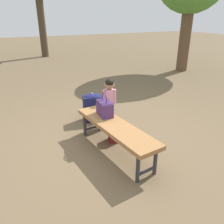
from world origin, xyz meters
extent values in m
plane|color=brown|center=(0.00, 0.00, 0.00)|extent=(40.00, 40.00, 0.00)
cube|color=#9E6B3D|center=(-0.31, 0.04, 0.42)|extent=(1.64, 0.58, 0.06)
cylinder|color=#2D2D33|center=(0.37, 0.26, 0.20)|extent=(0.05, 0.05, 0.39)
cylinder|color=#2D2D33|center=(0.40, -0.02, 0.20)|extent=(0.05, 0.05, 0.39)
cylinder|color=#2D2D33|center=(-1.02, 0.10, 0.20)|extent=(0.05, 0.05, 0.39)
cylinder|color=#2D2D33|center=(-0.99, -0.18, 0.20)|extent=(0.05, 0.05, 0.39)
cylinder|color=#2D2D33|center=(0.39, 0.12, 0.10)|extent=(0.07, 0.28, 0.04)
cylinder|color=#2D2D33|center=(-1.00, -0.04, 0.10)|extent=(0.07, 0.28, 0.04)
cube|color=#4C2D66|center=(0.06, 0.03, 0.56)|extent=(0.34, 0.21, 0.22)
cube|color=#39224C|center=(0.06, 0.03, 0.67)|extent=(0.30, 0.21, 0.02)
torus|color=#4C2D66|center=(0.06, 0.03, 0.72)|extent=(0.20, 0.03, 0.20)
cylinder|color=#CCCC8C|center=(0.56, -0.25, 0.19)|extent=(0.07, 0.07, 0.37)
cylinder|color=#CCCC8C|center=(0.53, -0.33, 0.19)|extent=(0.07, 0.07, 0.37)
ellipsoid|color=white|center=(0.58, -0.25, 0.02)|extent=(0.10, 0.08, 0.04)
ellipsoid|color=white|center=(0.55, -0.34, 0.02)|extent=(0.10, 0.08, 0.04)
cube|color=pink|center=(0.55, -0.29, 0.53)|extent=(0.16, 0.17, 0.32)
cylinder|color=pink|center=(0.58, -0.20, 0.55)|extent=(0.05, 0.05, 0.27)
cylinder|color=pink|center=(0.52, -0.37, 0.55)|extent=(0.05, 0.05, 0.27)
sphere|color=#A57A5B|center=(0.55, -0.29, 0.78)|extent=(0.18, 0.18, 0.18)
sphere|color=black|center=(0.54, -0.29, 0.80)|extent=(0.16, 0.16, 0.16)
cube|color=#191E4C|center=(0.87, -0.08, 0.24)|extent=(0.31, 0.37, 0.49)
ellipsoid|color=#191E4C|center=(0.87, -0.08, 0.48)|extent=(0.29, 0.36, 0.11)
cube|color=black|center=(0.74, -0.06, 0.17)|extent=(0.08, 0.23, 0.22)
cube|color=black|center=(0.99, -0.18, 0.24)|extent=(0.03, 0.06, 0.41)
cube|color=black|center=(1.02, -0.04, 0.24)|extent=(0.03, 0.06, 0.41)
torus|color=#B2B2B7|center=(0.87, -0.08, 0.52)|extent=(0.08, 0.03, 0.08)
cube|color=maroon|center=(-0.01, -0.08, 0.13)|extent=(0.22, 0.19, 0.27)
ellipsoid|color=maroon|center=(-0.01, -0.08, 0.26)|extent=(0.21, 0.18, 0.06)
cube|color=#4A1010|center=(-0.04, -0.15, 0.09)|extent=(0.13, 0.06, 0.12)
cube|color=#4A1010|center=(0.05, -0.03, 0.13)|extent=(0.03, 0.02, 0.23)
cube|color=#4A1010|center=(-0.02, 0.00, 0.13)|extent=(0.03, 0.02, 0.23)
torus|color=black|center=(-0.01, -0.08, 0.29)|extent=(0.02, 0.04, 0.04)
cylinder|color=brown|center=(3.39, -4.59, 1.17)|extent=(0.38, 0.38, 2.35)
cylinder|color=#473828|center=(8.63, -0.74, 1.50)|extent=(0.32, 0.32, 2.99)
camera|label=1|loc=(-2.87, 1.37, 1.89)|focal=36.44mm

